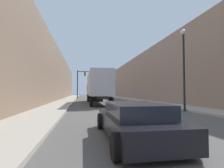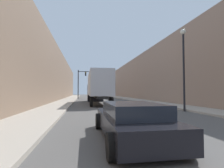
% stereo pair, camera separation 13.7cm
% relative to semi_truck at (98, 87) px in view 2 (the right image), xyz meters
% --- Properties ---
extents(sidewalk_right, '(2.76, 80.00, 0.15)m').
position_rel_semi_truck_xyz_m(sidewalk_right, '(7.56, 7.60, -2.10)').
color(sidewalk_right, '#B2A899').
rests_on(sidewalk_right, ground).
extents(sidewalk_left, '(2.76, 80.00, 0.15)m').
position_rel_semi_truck_xyz_m(sidewalk_left, '(-4.58, 7.60, -2.10)').
color(sidewalk_left, '#B2A899').
rests_on(sidewalk_left, ground).
extents(building_right, '(6.00, 80.00, 8.82)m').
position_rel_semi_truck_xyz_m(building_right, '(11.95, 7.60, 2.24)').
color(building_right, '#997A66').
rests_on(building_right, ground).
extents(building_left, '(6.00, 80.00, 8.94)m').
position_rel_semi_truck_xyz_m(building_left, '(-8.96, 7.60, 2.30)').
color(building_left, '#846B56').
rests_on(building_left, ground).
extents(semi_truck, '(2.44, 13.22, 3.88)m').
position_rel_semi_truck_xyz_m(semi_truck, '(0.00, 0.00, 0.00)').
color(semi_truck, '#B2B7C1').
rests_on(semi_truck, ground).
extents(sedan_car, '(2.08, 4.76, 1.19)m').
position_rel_semi_truck_xyz_m(sedan_car, '(-0.32, -17.73, -1.58)').
color(sedan_car, black).
rests_on(sedan_car, ground).
extents(traffic_signal_gantry, '(6.64, 0.35, 6.38)m').
position_rel_semi_truck_xyz_m(traffic_signal_gantry, '(-1.26, 16.22, 2.40)').
color(traffic_signal_gantry, black).
rests_on(traffic_signal_gantry, ground).
extents(street_lamp, '(0.44, 0.44, 6.61)m').
position_rel_semi_truck_xyz_m(street_lamp, '(6.03, -10.60, 2.09)').
color(street_lamp, black).
rests_on(street_lamp, ground).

